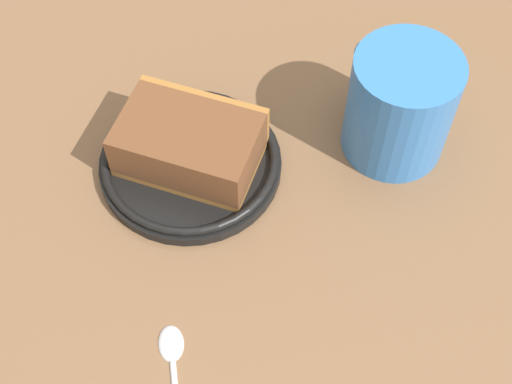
% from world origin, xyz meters
% --- Properties ---
extents(ground_plane, '(1.23, 1.23, 0.02)m').
position_xyz_m(ground_plane, '(0.00, 0.00, -0.01)').
color(ground_plane, brown).
extents(small_plate, '(0.16, 0.16, 0.02)m').
position_xyz_m(small_plate, '(-0.02, 0.05, 0.01)').
color(small_plate, black).
rests_on(small_plate, ground_plane).
extents(cake_slice, '(0.09, 0.12, 0.05)m').
position_xyz_m(cake_slice, '(-0.02, 0.05, 0.03)').
color(cake_slice, '#9E662D').
rests_on(cake_slice, small_plate).
extents(tea_mug, '(0.10, 0.11, 0.10)m').
position_xyz_m(tea_mug, '(0.08, -0.10, 0.05)').
color(tea_mug, '#3372BF').
rests_on(tea_mug, ground_plane).
extents(teaspoon, '(0.11, 0.07, 0.01)m').
position_xyz_m(teaspoon, '(-0.19, -0.02, 0.00)').
color(teaspoon, silver).
rests_on(teaspoon, ground_plane).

